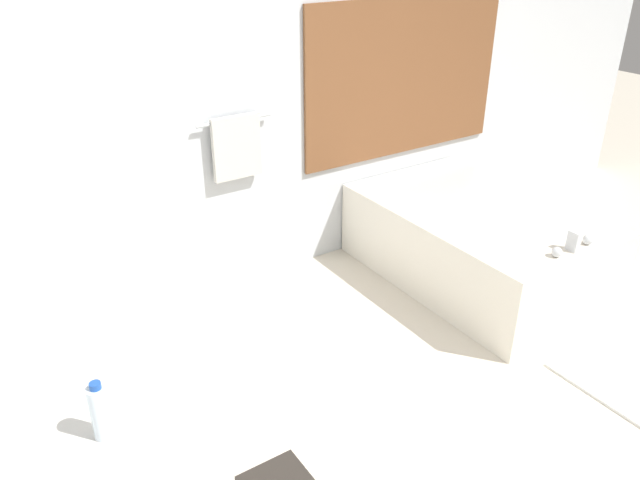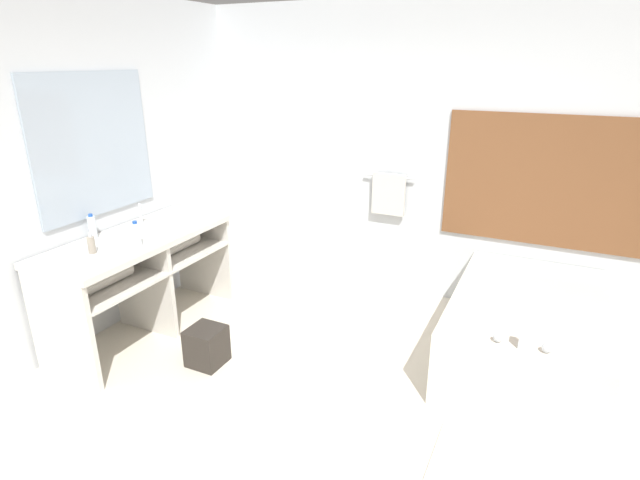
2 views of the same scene
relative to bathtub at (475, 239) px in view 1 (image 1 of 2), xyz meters
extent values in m
plane|color=beige|center=(-1.07, -1.36, -0.29)|extent=(16.00, 16.00, 0.00)
cube|color=silver|center=(-1.07, 0.87, 1.06)|extent=(7.40, 0.06, 2.70)
cube|color=brown|center=(0.00, 0.82, 0.94)|extent=(1.70, 0.02, 1.10)
cylinder|color=silver|center=(-1.37, 0.80, 0.86)|extent=(0.50, 0.02, 0.02)
cube|color=beige|center=(-1.37, 0.79, 0.69)|extent=(0.32, 0.04, 0.40)
cube|color=silver|center=(-2.92, -0.89, 0.54)|extent=(0.68, 1.62, 0.05)
cylinder|color=white|center=(-2.92, -0.64, 0.52)|extent=(0.39, 0.39, 0.10)
cube|color=silver|center=(-2.92, -0.10, 0.11)|extent=(0.62, 0.04, 0.81)
cylinder|color=beige|center=(-2.87, -0.48, 0.37)|extent=(0.13, 0.45, 0.13)
cube|color=silver|center=(0.00, 0.00, -0.03)|extent=(1.06, 1.65, 0.53)
ellipsoid|color=white|center=(0.00, 0.00, 0.09)|extent=(0.76, 1.19, 0.30)
cube|color=silver|center=(0.00, -0.73, 0.30)|extent=(0.04, 0.07, 0.12)
sphere|color=silver|center=(-0.14, -0.73, 0.27)|extent=(0.06, 0.06, 0.06)
sphere|color=silver|center=(0.14, -0.73, 0.27)|extent=(0.06, 0.06, 0.06)
cylinder|color=white|center=(-2.74, -1.06, 0.66)|extent=(0.06, 0.06, 0.18)
cylinder|color=#1E4CA8|center=(-2.74, -1.06, 0.76)|extent=(0.03, 0.03, 0.02)
cube|color=white|center=(-0.09, -1.33, -0.28)|extent=(0.57, 0.77, 0.02)
camera|label=1|loc=(-2.96, -2.58, 1.95)|focal=35.00mm
camera|label=2|loc=(0.03, -3.65, 1.90)|focal=28.00mm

